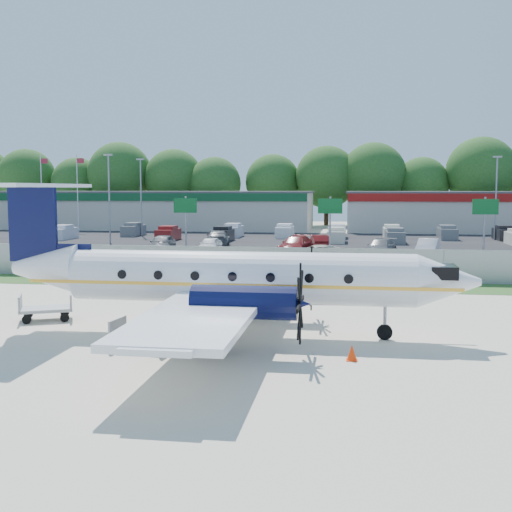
# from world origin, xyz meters

# --- Properties ---
(ground) EXTENTS (170.00, 170.00, 0.00)m
(ground) POSITION_xyz_m (0.00, 0.00, 0.00)
(ground) COLOR beige
(ground) RESTS_ON ground
(grass_verge) EXTENTS (170.00, 4.00, 0.02)m
(grass_verge) POSITION_xyz_m (0.00, 12.00, 0.01)
(grass_verge) COLOR #2D561E
(grass_verge) RESTS_ON ground
(access_road) EXTENTS (170.00, 8.00, 0.02)m
(access_road) POSITION_xyz_m (0.00, 19.00, 0.01)
(access_road) COLOR black
(access_road) RESTS_ON ground
(parking_lot) EXTENTS (170.00, 32.00, 0.02)m
(parking_lot) POSITION_xyz_m (0.00, 40.00, 0.01)
(parking_lot) COLOR black
(parking_lot) RESTS_ON ground
(perimeter_fence) EXTENTS (120.00, 0.06, 1.99)m
(perimeter_fence) POSITION_xyz_m (0.00, 14.00, 1.00)
(perimeter_fence) COLOR gray
(perimeter_fence) RESTS_ON ground
(building_west) EXTENTS (46.40, 12.40, 5.24)m
(building_west) POSITION_xyz_m (-24.00, 61.98, 2.63)
(building_west) COLOR beige
(building_west) RESTS_ON ground
(sign_left) EXTENTS (1.80, 0.26, 5.00)m
(sign_left) POSITION_xyz_m (-8.00, 22.91, 3.61)
(sign_left) COLOR gray
(sign_left) RESTS_ON ground
(sign_mid) EXTENTS (1.80, 0.26, 5.00)m
(sign_mid) POSITION_xyz_m (3.00, 22.91, 3.61)
(sign_mid) COLOR gray
(sign_mid) RESTS_ON ground
(sign_right) EXTENTS (1.80, 0.26, 5.00)m
(sign_right) POSITION_xyz_m (14.00, 22.91, 3.61)
(sign_right) COLOR gray
(sign_right) RESTS_ON ground
(flagpole_west) EXTENTS (1.06, 0.12, 10.00)m
(flagpole_west) POSITION_xyz_m (-35.92, 55.00, 5.64)
(flagpole_west) COLOR white
(flagpole_west) RESTS_ON ground
(flagpole_east) EXTENTS (1.06, 0.12, 10.00)m
(flagpole_east) POSITION_xyz_m (-30.92, 55.00, 5.64)
(flagpole_east) COLOR white
(flagpole_east) RESTS_ON ground
(light_pole_nw) EXTENTS (0.90, 0.35, 9.09)m
(light_pole_nw) POSITION_xyz_m (-20.00, 38.00, 5.23)
(light_pole_nw) COLOR gray
(light_pole_nw) RESTS_ON ground
(light_pole_sw) EXTENTS (0.90, 0.35, 9.09)m
(light_pole_sw) POSITION_xyz_m (-20.00, 48.00, 5.23)
(light_pole_sw) COLOR gray
(light_pole_sw) RESTS_ON ground
(light_pole_se) EXTENTS (0.90, 0.35, 9.09)m
(light_pole_se) POSITION_xyz_m (20.00, 48.00, 5.23)
(light_pole_se) COLOR gray
(light_pole_se) RESTS_ON ground
(tree_line) EXTENTS (112.00, 6.00, 14.00)m
(tree_line) POSITION_xyz_m (0.00, 74.00, 0.00)
(tree_line) COLOR #1F4C16
(tree_line) RESTS_ON ground
(aircraft) EXTENTS (18.46, 18.25, 5.77)m
(aircraft) POSITION_xyz_m (0.07, -1.07, 2.23)
(aircraft) COLOR white
(aircraft) RESTS_ON ground
(baggage_cart_near) EXTENTS (2.12, 1.46, 1.03)m
(baggage_cart_near) POSITION_xyz_m (-2.57, -3.75, 0.48)
(baggage_cart_near) COLOR gray
(baggage_cart_near) RESTS_ON ground
(baggage_cart_far) EXTENTS (2.50, 2.08, 1.13)m
(baggage_cart_far) POSITION_xyz_m (-8.19, 0.40, 0.53)
(baggage_cart_far) COLOR gray
(baggage_cart_far) RESTS_ON ground
(cone_nose) EXTENTS (0.36, 0.36, 0.51)m
(cone_nose) POSITION_xyz_m (4.69, -4.14, 0.24)
(cone_nose) COLOR #FF3608
(cone_nose) RESTS_ON ground
(cone_starboard_wing) EXTENTS (0.34, 0.34, 0.48)m
(cone_starboard_wing) POSITION_xyz_m (-4.12, 4.07, 0.23)
(cone_starboard_wing) COLOR #FF3608
(cone_starboard_wing) RESTS_ON ground
(road_car_west) EXTENTS (4.71, 1.96, 1.59)m
(road_car_west) POSITION_xyz_m (-15.71, 16.97, 0.00)
(road_car_west) COLOR silver
(road_car_west) RESTS_ON ground
(road_car_mid) EXTENTS (5.96, 3.83, 1.53)m
(road_car_mid) POSITION_xyz_m (2.05, 21.39, 0.00)
(road_car_mid) COLOR beige
(road_car_mid) RESTS_ON ground
(parked_car_a) EXTENTS (2.30, 4.84, 1.60)m
(parked_car_a) POSITION_xyz_m (-11.80, 29.18, 0.00)
(parked_car_a) COLOR #595B5E
(parked_car_a) RESTS_ON ground
(parked_car_b) EXTENTS (1.67, 4.12, 1.40)m
(parked_car_b) POSITION_xyz_m (-7.56, 29.40, 0.00)
(parked_car_b) COLOR silver
(parked_car_b) RESTS_ON ground
(parked_car_c) EXTENTS (3.13, 5.63, 1.54)m
(parked_car_c) POSITION_xyz_m (-0.14, 29.88, 0.00)
(parked_car_c) COLOR maroon
(parked_car_c) RESTS_ON ground
(parked_car_d) EXTENTS (3.28, 5.16, 1.39)m
(parked_car_d) POSITION_xyz_m (6.98, 29.50, 0.00)
(parked_car_d) COLOR #595B5E
(parked_car_d) RESTS_ON ground
(parked_car_e) EXTENTS (2.54, 4.75, 1.49)m
(parked_car_e) POSITION_xyz_m (10.82, 29.15, 0.00)
(parked_car_e) COLOR silver
(parked_car_e) RESTS_ON ground
(parked_car_f) EXTENTS (3.04, 5.71, 1.57)m
(parked_car_f) POSITION_xyz_m (-8.21, 35.72, 0.00)
(parked_car_f) COLOR #595B5E
(parked_car_f) RESTS_ON ground
(parked_car_g) EXTENTS (2.27, 4.33, 1.36)m
(parked_car_g) POSITION_xyz_m (1.63, 34.28, 0.00)
(parked_car_g) COLOR maroon
(parked_car_g) RESTS_ON ground
(far_parking_rows) EXTENTS (56.00, 10.00, 1.60)m
(far_parking_rows) POSITION_xyz_m (0.00, 45.00, 0.00)
(far_parking_rows) COLOR gray
(far_parking_rows) RESTS_ON ground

